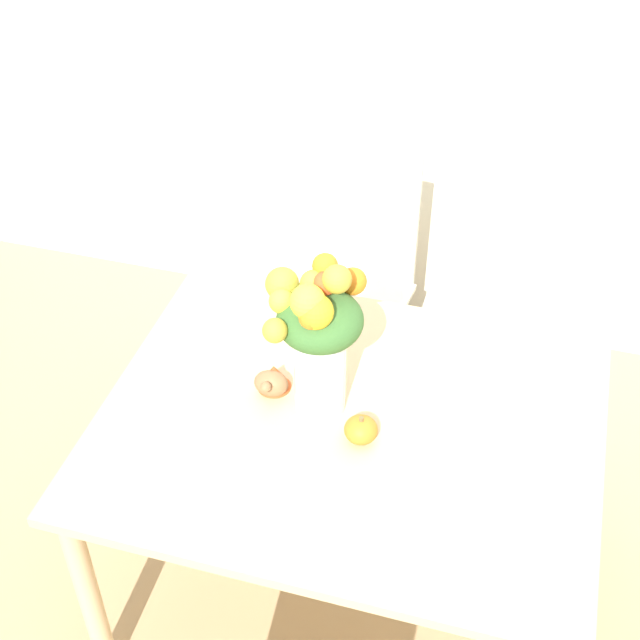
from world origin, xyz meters
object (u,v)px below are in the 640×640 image
(turkey_figurine, at_px, (273,379))
(dining_chair_near_window, at_px, (349,283))
(pumpkin, at_px, (361,430))
(flower_vase, at_px, (318,335))

(turkey_figurine, bearing_deg, dining_chair_near_window, 89.23)
(pumpkin, relative_size, turkey_figurine, 0.69)
(turkey_figurine, height_order, dining_chair_near_window, dining_chair_near_window)
(flower_vase, xyz_separation_m, dining_chair_near_window, (-0.12, 0.82, -0.47))
(pumpkin, height_order, turkey_figurine, pumpkin)
(flower_vase, distance_m, dining_chair_near_window, 0.95)
(turkey_figurine, distance_m, dining_chair_near_window, 0.84)
(turkey_figurine, bearing_deg, pumpkin, -22.08)
(pumpkin, xyz_separation_m, dining_chair_near_window, (-0.26, 0.90, -0.26))
(flower_vase, bearing_deg, pumpkin, -31.98)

